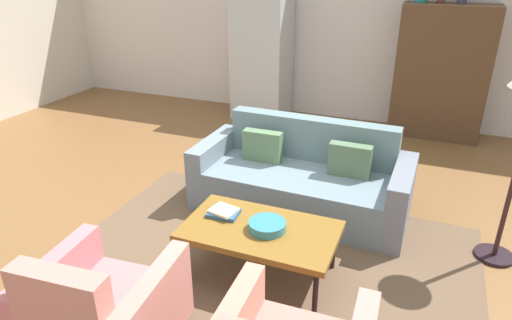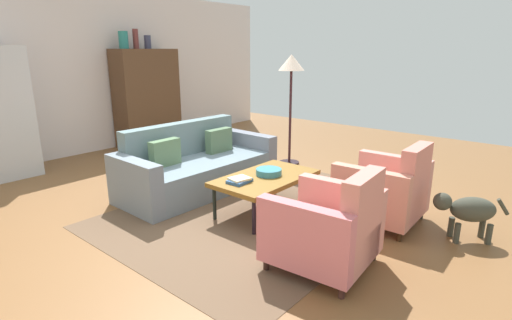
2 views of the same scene
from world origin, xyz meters
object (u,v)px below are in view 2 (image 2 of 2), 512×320
object	(u,v)px
fruit_bowl	(269,172)
vase_small	(148,42)
book_stack	(240,180)
couch	(195,168)
cabinet	(147,98)
dog	(468,210)
armchair_right	(387,192)
coffee_table	(265,179)
vase_round	(136,39)
floor_lamp	(291,73)
armchair_left	(330,230)
vase_tall	(123,40)

from	to	relation	value
fruit_bowl	vase_small	world-z (taller)	vase_small
book_stack	couch	bearing A→B (deg)	72.50
cabinet	dog	size ratio (longest dim) A/B	2.98
fruit_bowl	dog	bearing A→B (deg)	-71.52
armchair_right	vase_small	bearing A→B (deg)	80.76
book_stack	fruit_bowl	bearing A→B (deg)	-10.28
coffee_table	dog	distance (m)	2.05
vase_round	floor_lamp	xyz separation A→B (m)	(0.78, -2.89, -0.53)
armchair_right	dog	size ratio (longest dim) A/B	1.45
couch	vase_round	bearing A→B (deg)	-109.53
fruit_bowl	armchair_right	bearing A→B (deg)	-64.99
floor_lamp	armchair_left	bearing A→B (deg)	-138.51
coffee_table	fruit_bowl	distance (m)	0.09
vase_small	fruit_bowl	bearing A→B (deg)	-107.41
vase_round	dog	bearing A→B (deg)	-93.06
vase_tall	vase_round	bearing A→B (deg)	0.00
armchair_right	cabinet	size ratio (longest dim) A/B	0.49
fruit_bowl	book_stack	world-z (taller)	fruit_bowl
armchair_right	vase_round	xyz separation A→B (m)	(0.41, 5.00, 1.63)
book_stack	vase_tall	size ratio (longest dim) A/B	0.86
coffee_table	vase_tall	size ratio (longest dim) A/B	4.03
vase_tall	cabinet	bearing A→B (deg)	0.68
coffee_table	armchair_right	size ratio (longest dim) A/B	1.36
fruit_bowl	vase_round	distance (m)	4.22
vase_round	vase_small	bearing A→B (deg)	0.00
book_stack	cabinet	bearing A→B (deg)	68.15
armchair_left	fruit_bowl	size ratio (longest dim) A/B	3.03
book_stack	vase_round	world-z (taller)	vase_round
armchair_right	vase_small	world-z (taller)	vase_small
couch	cabinet	bearing A→B (deg)	-112.27
cabinet	vase_round	xyz separation A→B (m)	(-0.15, -0.00, 1.07)
cabinet	floor_lamp	size ratio (longest dim) A/B	1.05
couch	armchair_right	size ratio (longest dim) A/B	2.41
armchair_left	vase_round	size ratio (longest dim) A/B	2.55
vase_tall	floor_lamp	world-z (taller)	vase_tall
cabinet	dog	world-z (taller)	cabinet
cabinet	coffee_table	bearing A→B (deg)	-106.82
couch	book_stack	distance (m)	1.18
armchair_left	floor_lamp	xyz separation A→B (m)	(2.38, 2.11, 1.10)
coffee_table	armchair_right	world-z (taller)	armchair_right
couch	dog	bearing A→B (deg)	104.00
cabinet	vase_tall	distance (m)	1.12
vase_round	vase_small	distance (m)	0.26
dog	vase_small	bearing A→B (deg)	-41.11
vase_round	book_stack	bearing A→B (deg)	-109.88
book_stack	coffee_table	bearing A→B (deg)	-11.94
book_stack	floor_lamp	size ratio (longest dim) A/B	0.15
fruit_bowl	floor_lamp	bearing A→B (deg)	28.53
couch	cabinet	size ratio (longest dim) A/B	1.18
armchair_left	fruit_bowl	xyz separation A→B (m)	(0.65, 1.17, 0.12)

